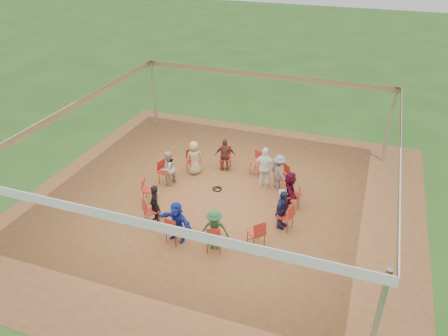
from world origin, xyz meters
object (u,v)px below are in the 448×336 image
(chair_1, at_px, (282,176))
(standing_person, at_px, (265,168))
(chair_4, at_px, (193,161))
(person_seated_0, at_px, (290,190))
(cable_coil, at_px, (217,189))
(laptop, at_px, (285,191))
(person_seated_6, at_px, (177,222))
(person_seated_7, at_px, (214,230))
(person_seated_2, at_px, (225,155))
(chair_2, at_px, (257,164))
(chair_9, at_px, (214,238))
(person_seated_5, at_px, (155,204))
(person_seated_1, at_px, (279,172))
(person_seated_3, at_px, (194,158))
(person_seated_4, at_px, (168,168))
(chair_0, at_px, (293,195))
(chair_8, at_px, (175,229))
(chair_11, at_px, (285,216))
(chair_3, at_px, (225,158))
(chair_5, at_px, (166,172))
(chair_10, at_px, (256,233))
(chair_7, at_px, (151,211))
(person_seated_8, at_px, (282,210))
(chair_6, at_px, (150,190))

(chair_1, distance_m, standing_person, 0.68)
(chair_4, height_order, person_seated_0, person_seated_0)
(cable_coil, xyz_separation_m, laptop, (2.44, -0.21, 0.60))
(person_seated_6, bearing_deg, laptop, 61.19)
(person_seated_0, relative_size, person_seated_7, 1.00)
(chair_1, height_order, person_seated_7, person_seated_7)
(person_seated_2, bearing_deg, chair_2, 170.51)
(chair_9, height_order, person_seated_5, person_seated_5)
(person_seated_1, relative_size, person_seated_3, 1.00)
(person_seated_4, distance_m, person_seated_7, 3.91)
(person_seated_6, bearing_deg, person_seated_1, 75.00)
(chair_0, bearing_deg, person_seated_3, 60.86)
(chair_8, distance_m, cable_coil, 3.12)
(chair_11, bearing_deg, laptop, 28.00)
(chair_2, height_order, chair_11, same)
(standing_person, bearing_deg, chair_2, -62.34)
(chair_3, xyz_separation_m, chair_5, (-1.66, -1.70, 0.00))
(chair_10, distance_m, laptop, 2.26)
(chair_5, xyz_separation_m, person_seated_3, (0.69, 0.99, 0.21))
(chair_7, xyz_separation_m, person_seated_3, (0.05, 3.28, 0.21))
(chair_7, relative_size, chair_8, 1.00)
(chair_8, xyz_separation_m, person_seated_0, (2.76, 2.92, 0.21))
(chair_4, bearing_deg, chair_5, 15.00)
(chair_9, bearing_deg, chair_10, 15.00)
(person_seated_8, height_order, cable_coil, person_seated_8)
(person_seated_4, relative_size, person_seated_5, 1.00)
(chair_1, bearing_deg, person_seated_0, 159.49)
(person_seated_4, bearing_deg, chair_5, -90.00)
(chair_7, relative_size, standing_person, 0.58)
(chair_2, distance_m, chair_7, 4.60)
(person_seated_5, bearing_deg, chair_10, 43.52)
(chair_0, relative_size, chair_4, 1.00)
(person_seated_3, relative_size, cable_coil, 2.98)
(standing_person, bearing_deg, chair_5, 10.41)
(chair_7, bearing_deg, chair_4, 135.00)
(person_seated_0, xyz_separation_m, person_seated_5, (-3.76, -2.23, 0.00))
(chair_8, distance_m, person_seated_3, 4.02)
(chair_7, xyz_separation_m, person_seated_1, (3.24, 3.32, 0.21))
(chair_5, xyz_separation_m, person_seated_2, (1.70, 1.59, 0.21))
(chair_3, xyz_separation_m, chair_9, (1.29, -4.58, 0.00))
(chair_6, height_order, person_seated_0, person_seated_0)
(chair_1, distance_m, cable_coil, 2.31)
(chair_1, distance_m, chair_3, 2.38)
(chair_8, xyz_separation_m, person_seated_6, (0.03, 0.12, 0.21))
(person_seated_0, relative_size, cable_coil, 2.98)
(chair_9, height_order, person_seated_2, person_seated_2)
(chair_1, xyz_separation_m, person_seated_8, (0.53, -2.26, 0.21))
(chair_6, bearing_deg, chair_4, 150.00)
(person_seated_0, xyz_separation_m, person_seated_1, (-0.60, 1.01, 0.00))
(standing_person, relative_size, cable_coil, 3.53)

